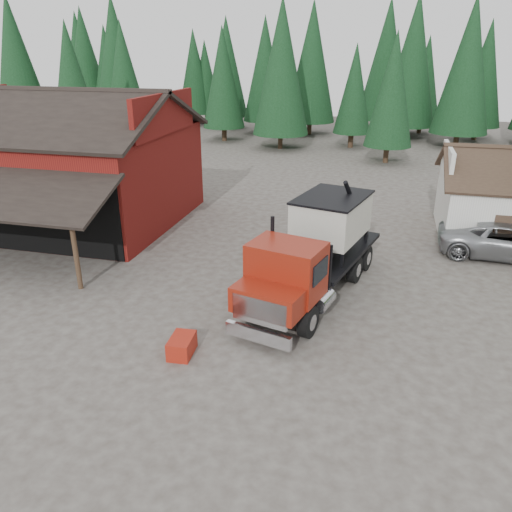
# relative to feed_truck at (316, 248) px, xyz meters

# --- Properties ---
(ground) EXTENTS (120.00, 120.00, 0.00)m
(ground) POSITION_rel_feed_truck_xyz_m (-3.64, -4.03, -1.95)
(ground) COLOR #423B34
(ground) RESTS_ON ground
(red_barn) EXTENTS (12.80, 13.63, 7.18)m
(red_barn) POSITION_rel_feed_truck_xyz_m (-14.64, 5.88, 0.74)
(red_barn) COLOR maroon
(red_barn) RESTS_ON ground
(conifer_backdrop) EXTENTS (76.00, 16.00, 16.00)m
(conifer_backdrop) POSITION_rel_feed_truck_xyz_m (-3.64, 37.97, -1.95)
(conifer_backdrop) COLOR black
(conifer_backdrop) RESTS_ON ground
(near_pine_a) EXTENTS (4.40, 4.40, 11.40)m
(near_pine_a) POSITION_rel_feed_truck_xyz_m (-25.64, 23.97, 4.44)
(near_pine_a) COLOR #382619
(near_pine_a) RESTS_ON ground
(near_pine_b) EXTENTS (3.96, 3.96, 10.40)m
(near_pine_b) POSITION_rel_feed_truck_xyz_m (2.36, 25.97, 3.94)
(near_pine_b) COLOR #382619
(near_pine_b) RESTS_ON ground
(near_pine_d) EXTENTS (5.28, 5.28, 13.40)m
(near_pine_d) POSITION_rel_feed_truck_xyz_m (-7.64, 29.97, 5.44)
(near_pine_d) COLOR #382619
(near_pine_d) RESTS_ON ground
(feed_truck) EXTENTS (4.67, 9.57, 4.18)m
(feed_truck) POSITION_rel_feed_truck_xyz_m (0.00, 0.00, 0.00)
(feed_truck) COLOR black
(feed_truck) RESTS_ON ground
(silver_car) EXTENTS (6.16, 3.11, 1.67)m
(silver_car) POSITION_rel_feed_truck_xyz_m (8.07, 5.97, -1.12)
(silver_car) COLOR #999CA0
(silver_car) RESTS_ON ground
(equip_box) EXTENTS (0.78, 1.15, 0.60)m
(equip_box) POSITION_rel_feed_truck_xyz_m (-3.45, -5.29, -1.65)
(equip_box) COLOR maroon
(equip_box) RESTS_ON ground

